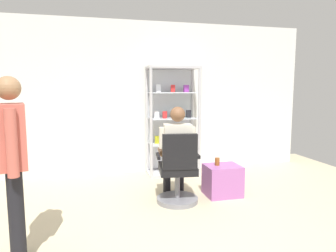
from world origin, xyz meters
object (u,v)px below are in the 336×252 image
at_px(tea_glass, 217,162).
at_px(standing_customer, 13,158).
at_px(storage_crate, 222,180).
at_px(display_cabinet_main, 172,120).
at_px(office_chair, 178,175).
at_px(seated_shopkeeper, 176,149).

height_order(tea_glass, standing_customer, standing_customer).
xyz_separation_m(storage_crate, tea_glass, (-0.07, 0.03, 0.27)).
bearing_deg(display_cabinet_main, office_chair, -101.47).
distance_m(display_cabinet_main, seated_shopkeeper, 1.35).
relative_size(office_chair, tea_glass, 8.75).
bearing_deg(tea_glass, office_chair, -164.23).
distance_m(storage_crate, tea_glass, 0.28).
distance_m(seated_shopkeeper, storage_crate, 0.84).
distance_m(storage_crate, standing_customer, 2.78).
bearing_deg(seated_shopkeeper, display_cabinet_main, 78.05).
distance_m(office_chair, seated_shopkeeper, 0.36).
distance_m(seated_shopkeeper, standing_customer, 2.10).
relative_size(tea_glass, standing_customer, 0.07).
bearing_deg(tea_glass, standing_customer, -154.42).
height_order(seated_shopkeeper, standing_customer, standing_customer).
distance_m(office_chair, storage_crate, 0.74).
height_order(office_chair, seated_shopkeeper, seated_shopkeeper).
xyz_separation_m(seated_shopkeeper, tea_glass, (0.61, 0.02, -0.22)).
xyz_separation_m(seated_shopkeeper, standing_customer, (-1.76, -1.12, 0.22)).
height_order(display_cabinet_main, tea_glass, display_cabinet_main).
xyz_separation_m(storage_crate, standing_customer, (-2.45, -1.11, 0.72)).
xyz_separation_m(tea_glass, standing_customer, (-2.37, -1.14, 0.44)).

